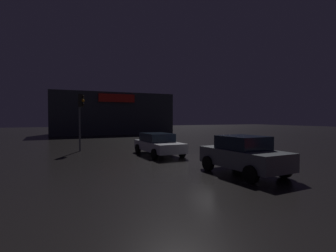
% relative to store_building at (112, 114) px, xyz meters
% --- Properties ---
extents(ground_plane, '(120.00, 120.00, 0.00)m').
position_rel_store_building_xyz_m(ground_plane, '(0.05, -25.93, -2.94)').
color(ground_plane, black).
extents(store_building, '(17.00, 6.37, 5.87)m').
position_rel_store_building_xyz_m(store_building, '(0.00, 0.00, 0.00)').
color(store_building, '#33383D').
rests_on(store_building, ground).
extents(traffic_signal_main, '(0.42, 0.42, 4.02)m').
position_rel_store_building_xyz_m(traffic_signal_main, '(-6.40, -19.02, 0.09)').
color(traffic_signal_main, '#595B60').
rests_on(traffic_signal_main, ground).
extents(car_far, '(2.17, 3.99, 1.60)m').
position_rel_store_building_xyz_m(car_far, '(-1.05, -29.64, -2.13)').
color(car_far, slate).
rests_on(car_far, ground).
extents(car_crossing, '(2.07, 4.37, 1.37)m').
position_rel_store_building_xyz_m(car_crossing, '(-2.18, -23.00, -2.22)').
color(car_crossing, '#B7B7BF').
rests_on(car_crossing, ground).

